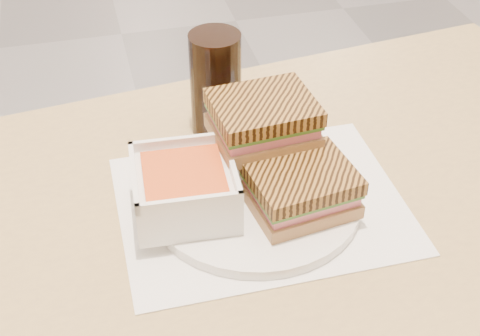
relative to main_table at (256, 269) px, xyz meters
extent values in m
cube|color=tan|center=(0.00, 0.00, 0.10)|extent=(1.28, 0.84, 0.03)
cylinder|color=tan|center=(0.51, 0.36, -0.28)|extent=(0.06, 0.06, 0.72)
cube|color=white|center=(0.01, 0.01, 0.11)|extent=(0.38, 0.29, 0.00)
cylinder|color=white|center=(0.00, 0.01, 0.12)|extent=(0.28, 0.28, 0.02)
cube|color=white|center=(-0.09, 0.01, 0.16)|extent=(0.14, 0.14, 0.05)
cube|color=orange|center=(-0.09, 0.01, 0.19)|extent=(0.11, 0.11, 0.01)
cube|color=white|center=(-0.03, 0.01, 0.19)|extent=(0.01, 0.13, 0.01)
cube|color=white|center=(-0.15, 0.01, 0.19)|extent=(0.01, 0.13, 0.01)
cube|color=white|center=(-0.09, 0.07, 0.19)|extent=(0.13, 0.01, 0.01)
cube|color=white|center=(-0.10, -0.05, 0.19)|extent=(0.13, 0.01, 0.01)
cube|color=#A7744D|center=(0.05, -0.02, 0.14)|extent=(0.14, 0.12, 0.02)
cube|color=#C56979|center=(0.05, -0.02, 0.16)|extent=(0.13, 0.11, 0.01)
cube|color=#386B23|center=(0.05, -0.02, 0.17)|extent=(0.14, 0.12, 0.01)
cube|color=brown|center=(0.05, -0.02, 0.18)|extent=(0.14, 0.12, 0.02)
cube|color=#A7744D|center=(0.02, 0.07, 0.19)|extent=(0.14, 0.12, 0.02)
cube|color=#C56979|center=(0.02, 0.07, 0.21)|extent=(0.13, 0.11, 0.01)
cube|color=#386B23|center=(0.02, 0.07, 0.22)|extent=(0.14, 0.12, 0.01)
cube|color=brown|center=(0.02, 0.07, 0.23)|extent=(0.14, 0.12, 0.02)
cylinder|color=black|center=(-0.01, 0.19, 0.19)|extent=(0.08, 0.08, 0.16)
camera|label=1|loc=(-0.19, -0.64, 0.72)|focal=51.01mm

